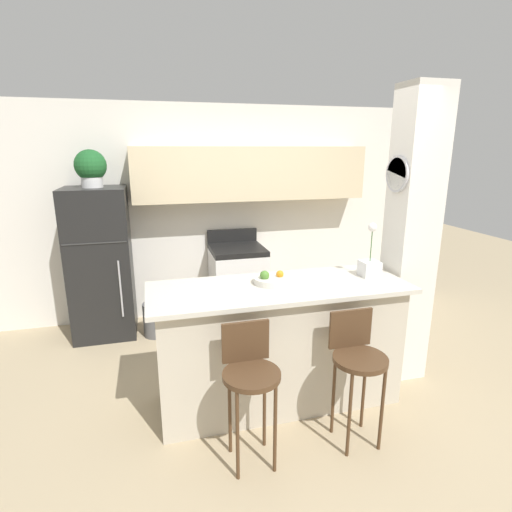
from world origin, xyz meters
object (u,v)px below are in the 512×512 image
Objects in this scene: orchid_vase at (370,264)px; bar_stool_left at (250,374)px; refrigerator at (101,263)px; fruit_bowl at (272,279)px; potted_plant_on_fridge at (91,167)px; stove_range at (238,283)px; trash_bin at (156,319)px; bar_stool_right at (357,359)px.

bar_stool_left is at bearing -152.73° from orchid_vase.
refrigerator reaches higher than fruit_bowl.
potted_plant_on_fridge is at bearing 143.92° from orchid_vase.
refrigerator is 2.55m from bar_stool_left.
bar_stool_left is 1.41m from orchid_vase.
refrigerator is 1.58m from stove_range.
refrigerator reaches higher than trash_bin.
refrigerator is at bearing -62.17° from potted_plant_on_fridge.
refrigerator is 1.74× the size of bar_stool_left.
bar_stool_left is at bearing -63.94° from potted_plant_on_fridge.
orchid_vase is (0.41, 0.61, 0.48)m from bar_stool_right.
refrigerator is 2.20m from fruit_bowl.
potted_plant_on_fridge is (-1.88, 2.28, 1.22)m from bar_stool_right.
stove_range is 2.32m from bar_stool_right.
bar_stool_left is 2.82m from potted_plant_on_fridge.
orchid_vase is at bearing -1.91° from fruit_bowl.
orchid_vase is at bearing 55.74° from bar_stool_right.
fruit_bowl is (1.45, -1.64, 0.22)m from refrigerator.
trash_bin is at bearing -20.78° from refrigerator.
refrigerator is at bearing 129.52° from bar_stool_right.
bar_stool_right is 2.50× the size of trash_bin.
trash_bin is at bearing -20.79° from potted_plant_on_fridge.
potted_plant_on_fridge reaches higher than stove_range.
stove_range is 2.07m from potted_plant_on_fridge.
bar_stool_left is 2.50× the size of trash_bin.
fruit_bowl is 1.90m from trash_bin.
orchid_vase is at bearing -65.53° from stove_range.
stove_range is at bearing 114.47° from orchid_vase.
trash_bin is at bearing 122.80° from bar_stool_right.
bar_stool_left is at bearing -63.94° from refrigerator.
refrigerator is at bearing 159.22° from trash_bin.
fruit_bowl reaches higher than trash_bin.
fruit_bowl reaches higher than bar_stool_left.
bar_stool_right is at bearing -81.33° from stove_range.
stove_range is at bearing 0.10° from refrigerator.
orchid_vase reaches higher than bar_stool_right.
stove_range is 2.39× the size of orchid_vase.
fruit_bowl is at bearing -92.80° from stove_range.
fruit_bowl is (1.45, -1.64, -0.81)m from potted_plant_on_fridge.
bar_stool_right is at bearing -50.48° from refrigerator.
orchid_vase is 2.46m from trash_bin.
refrigerator is 1.74× the size of bar_stool_right.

